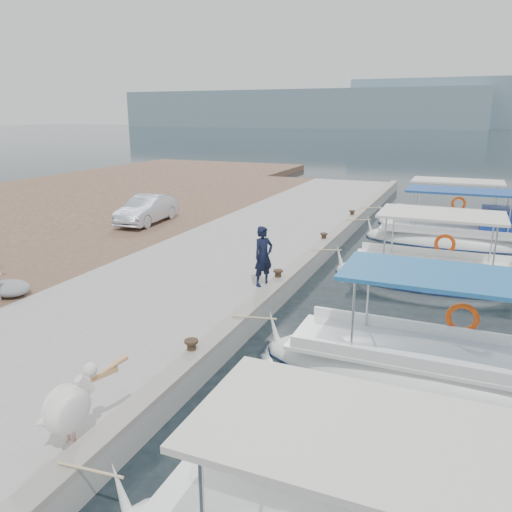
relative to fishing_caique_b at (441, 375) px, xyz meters
The scene contains 13 objects.
ground 4.61m from the fishing_caique_b, 158.53° to the left, with size 400.00×400.00×0.00m, color black.
concrete_quay 9.90m from the fishing_caique_b, 137.48° to the left, with size 6.00×40.00×0.50m, color gray.
quay_curb 8.08m from the fishing_caique_b, 124.01° to the left, with size 0.44×40.00×0.12m, color gray.
cobblestone_strip 14.00m from the fishing_caique_b, 151.45° to the left, with size 4.00×40.00×0.50m, color brown.
fishing_caique_b is the anchor object (origin of this frame).
fishing_caique_c 6.37m from the fishing_caique_b, 95.77° to the left, with size 6.13×2.47×2.83m.
fishing_caique_d 11.79m from the fishing_caique_b, 90.34° to the left, with size 7.06×2.20×2.83m.
fishing_caique_e 14.94m from the fishing_caique_b, 91.55° to the left, with size 6.60×2.25×2.83m.
mooring_bollards 5.66m from the fishing_caique_b, 145.53° to the left, with size 0.28×20.28×0.33m.
pelican 6.96m from the fishing_caique_b, 135.06° to the right, with size 0.76×1.46×1.13m.
fisherman 5.70m from the fishing_caique_b, 151.43° to the left, with size 0.62×0.41×1.69m, color black.
parked_car 15.32m from the fishing_caique_b, 146.36° to the left, with size 1.28×3.67×1.21m, color silver.
tarp_bundle 10.83m from the fishing_caique_b, behind, with size 1.10×0.90×0.40m, color gray.
Camera 1 is at (4.32, -11.35, 5.14)m, focal length 35.00 mm.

